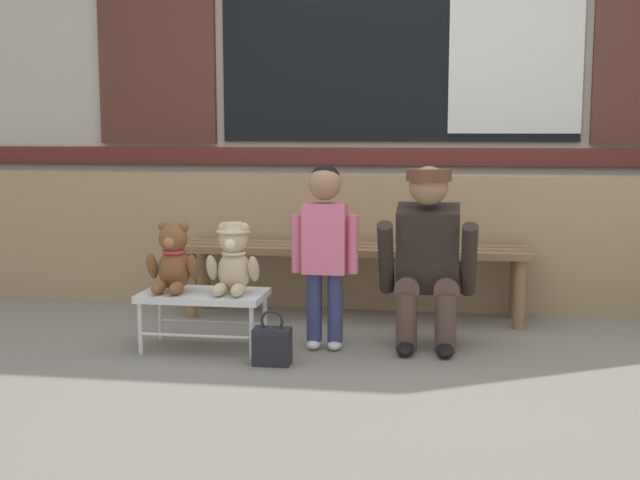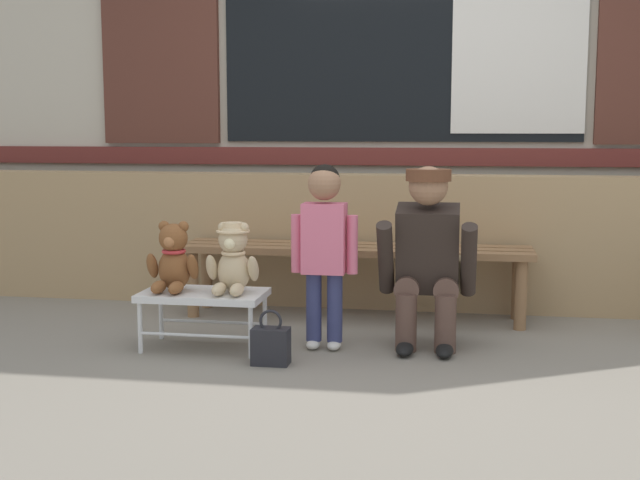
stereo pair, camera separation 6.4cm
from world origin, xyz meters
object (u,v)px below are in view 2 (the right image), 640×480
Objects in this scene: small_display_bench at (203,298)px; teddy_bear_with_hat at (233,259)px; wooden_bench_long at (354,257)px; handbag_on_ground at (271,345)px; adult_crouching at (429,257)px; child_standing at (324,236)px; teddy_bear_plain at (173,260)px.

teddy_bear_with_hat is (0.16, 0.00, 0.21)m from small_display_bench.
wooden_bench_long is 3.28× the size of small_display_bench.
handbag_on_ground is at bearing -29.80° from small_display_bench.
child_standing is at bearing -168.37° from adult_crouching.
teddy_bear_plain is at bearing 157.45° from handbag_on_ground.
wooden_bench_long reaches higher than small_display_bench.
child_standing reaches higher than wooden_bench_long.
teddy_bear_with_hat is at bearing 0.77° from small_display_bench.
adult_crouching is (1.15, 0.21, 0.21)m from small_display_bench.
handbag_on_ground is (-0.21, -0.34, -0.50)m from child_standing.
child_standing is at bearing -94.75° from wooden_bench_long.
child_standing is at bearing 9.27° from small_display_bench.
adult_crouching is at bearing 31.17° from handbag_on_ground.
wooden_bench_long is 1.14m from handbag_on_ground.
teddy_bear_plain reaches higher than handbag_on_ground.
wooden_bench_long is at bearing 44.74° from teddy_bear_plain.
child_standing is 3.52× the size of handbag_on_ground.
teddy_bear_plain reaches higher than small_display_bench.
child_standing is 1.01× the size of adult_crouching.
wooden_bench_long is 5.78× the size of teddy_bear_with_hat.
adult_crouching reaches higher than wooden_bench_long.
handbag_on_ground is at bearing -104.03° from wooden_bench_long.
teddy_bear_plain reaches higher than wooden_bench_long.
teddy_bear_plain is 1.33m from adult_crouching.
wooden_bench_long is at bearing 127.08° from adult_crouching.
teddy_bear_with_hat is 0.38× the size of child_standing.
small_display_bench is 0.25m from teddy_bear_plain.
small_display_bench is 1.76× the size of teddy_bear_plain.
adult_crouching is at bearing 9.06° from teddy_bear_plain.
teddy_bear_plain and teddy_bear_with_hat have the same top height.
small_display_bench is 0.26m from teddy_bear_with_hat.
teddy_bear_with_hat reaches higher than handbag_on_ground.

